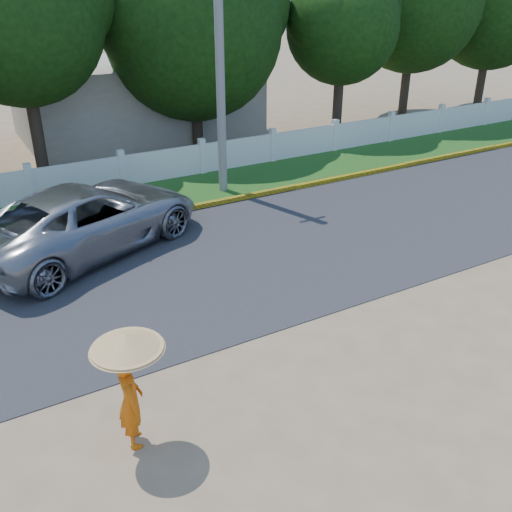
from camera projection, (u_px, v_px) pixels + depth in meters
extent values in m
plane|color=#9E8460|center=(307.00, 356.00, 10.99)|extent=(120.00, 120.00, 0.00)
cube|color=#38383A|center=(207.00, 263.00, 14.48)|extent=(60.00, 7.00, 0.02)
cube|color=#2D601E|center=(138.00, 199.00, 18.56)|extent=(60.00, 3.50, 0.03)
cube|color=yellow|center=(157.00, 215.00, 17.21)|extent=(40.00, 0.18, 0.16)
cube|color=silver|center=(122.00, 172.00, 19.45)|extent=(40.00, 0.10, 1.10)
cube|color=#B7AD99|center=(137.00, 98.00, 25.60)|extent=(10.00, 6.00, 3.20)
cylinder|color=gray|center=(220.00, 56.00, 17.43)|extent=(0.28, 0.28, 8.73)
imported|color=#94979B|center=(87.00, 218.00, 14.90)|extent=(6.98, 5.18, 1.76)
imported|color=#D65C0B|center=(130.00, 401.00, 8.64)|extent=(0.48, 0.65, 1.62)
cylinder|color=gray|center=(130.00, 367.00, 8.39)|extent=(0.02, 0.02, 1.05)
cone|color=tan|center=(126.00, 342.00, 8.19)|extent=(1.11, 1.11, 0.27)
cylinder|color=#473828|center=(406.00, 80.00, 28.75)|extent=(0.44, 0.44, 3.57)
sphere|color=#19400E|center=(414.00, 3.00, 27.18)|extent=(6.40, 6.40, 6.40)
cylinder|color=#473828|center=(338.00, 97.00, 25.82)|extent=(0.44, 0.44, 3.21)
sphere|color=#19400E|center=(342.00, 27.00, 24.51)|extent=(4.87, 4.87, 4.87)
cylinder|color=#473828|center=(482.00, 76.00, 30.56)|extent=(0.44, 0.44, 3.39)
sphere|color=#19400E|center=(494.00, 6.00, 29.05)|extent=(6.21, 6.21, 6.21)
cylinder|color=#473828|center=(35.00, 124.00, 20.07)|extent=(0.44, 0.44, 3.73)
sphere|color=#19400E|center=(17.00, 20.00, 18.56)|extent=(5.59, 5.59, 5.59)
cylinder|color=#473828|center=(197.00, 113.00, 23.93)|extent=(0.44, 0.44, 2.68)
sphere|color=#19400E|center=(193.00, 30.00, 22.46)|extent=(7.07, 7.07, 7.07)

